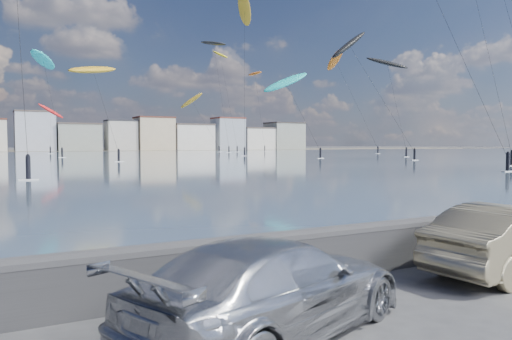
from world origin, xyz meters
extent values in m
cube|color=#374D61|center=(0.00, 91.50, 0.01)|extent=(500.00, 177.00, 0.00)
cube|color=#28282B|center=(0.00, 2.70, 0.45)|extent=(400.00, 0.35, 0.90)
cylinder|color=#28282B|center=(0.00, 2.70, 0.90)|extent=(400.00, 0.36, 0.36)
cube|color=#B2B7C6|center=(11.00, 186.00, 6.75)|extent=(13.00, 10.00, 13.50)
cube|color=#4C423D|center=(11.00, 186.00, 13.80)|extent=(13.26, 10.20, 0.60)
cube|color=gray|center=(25.50, 186.00, 4.75)|extent=(15.00, 12.00, 9.50)
cube|color=#4C423D|center=(25.50, 186.00, 9.80)|extent=(15.30, 12.24, 0.60)
cube|color=beige|center=(41.00, 186.00, 5.50)|extent=(11.00, 9.00, 11.00)
cube|color=#2D2D33|center=(41.00, 186.00, 11.30)|extent=(11.22, 9.18, 0.60)
cube|color=beige|center=(54.00, 186.00, 6.25)|extent=(14.00, 11.00, 12.50)
cube|color=#562D23|center=(54.00, 186.00, 12.80)|extent=(14.28, 11.22, 0.60)
cube|color=white|center=(69.50, 186.00, 5.00)|extent=(16.00, 12.00, 10.00)
cube|color=#4C423D|center=(69.50, 186.00, 10.30)|extent=(16.32, 12.24, 0.60)
cube|color=#9EA8B7|center=(86.00, 186.00, 6.50)|extent=(12.00, 10.00, 13.00)
cube|color=brown|center=(86.00, 186.00, 13.30)|extent=(12.24, 10.20, 0.60)
cube|color=white|center=(99.50, 186.00, 4.50)|extent=(14.00, 11.00, 9.00)
cube|color=#4C423D|center=(99.50, 186.00, 9.30)|extent=(14.28, 11.22, 0.60)
cube|color=gray|center=(114.00, 186.00, 5.75)|extent=(15.00, 12.00, 11.50)
cube|color=#383330|center=(114.00, 186.00, 11.80)|extent=(15.30, 12.24, 0.60)
imported|color=#B1B4B9|center=(-0.57, 0.58, 0.72)|extent=(5.33, 3.66, 1.43)
cube|color=white|center=(40.45, 25.41, 0.05)|extent=(1.40, 0.42, 0.08)
cylinder|color=black|center=(40.45, 25.41, 0.95)|extent=(0.36, 0.36, 1.70)
sphere|color=black|center=(40.45, 25.41, 1.85)|extent=(0.28, 0.28, 0.28)
cylinder|color=black|center=(38.50, 29.77, 12.20)|extent=(3.93, 8.76, 21.82)
ellipsoid|color=black|center=(55.39, 68.34, 21.01)|extent=(9.57, 5.12, 7.41)
cube|color=white|center=(56.91, 53.29, 0.05)|extent=(1.40, 0.42, 0.08)
cylinder|color=black|center=(56.91, 53.29, 0.95)|extent=(0.36, 0.36, 1.70)
sphere|color=black|center=(56.91, 53.29, 1.85)|extent=(0.28, 0.28, 0.28)
cylinder|color=black|center=(56.15, 60.81, 11.16)|extent=(1.55, 15.08, 19.73)
ellipsoid|color=orange|center=(78.73, 148.57, 27.02)|extent=(2.98, 9.39, 1.89)
cube|color=white|center=(78.88, 141.76, 0.05)|extent=(1.40, 0.42, 0.08)
cylinder|color=black|center=(78.88, 141.76, 0.95)|extent=(0.36, 0.36, 1.70)
sphere|color=black|center=(78.88, 141.76, 1.85)|extent=(0.28, 0.28, 0.28)
cylinder|color=black|center=(78.81, 145.16, 14.16)|extent=(0.18, 6.83, 25.73)
ellipsoid|color=#BF8C19|center=(11.44, 79.28, 14.76)|extent=(10.21, 8.84, 3.18)
cube|color=white|center=(13.14, 69.40, 0.05)|extent=(1.40, 0.42, 0.08)
cylinder|color=black|center=(13.14, 69.40, 0.95)|extent=(0.36, 0.36, 1.70)
sphere|color=black|center=(13.14, 69.40, 1.85)|extent=(0.28, 0.28, 0.28)
cylinder|color=black|center=(12.29, 74.34, 8.03)|extent=(1.73, 9.92, 13.48)
ellipsoid|color=#19BFBF|center=(50.54, 82.78, 15.33)|extent=(9.74, 4.87, 6.12)
cube|color=white|center=(49.45, 68.84, 0.05)|extent=(1.40, 0.42, 0.08)
cylinder|color=black|center=(49.45, 68.84, 0.95)|extent=(0.36, 0.36, 1.70)
sphere|color=black|center=(49.45, 68.84, 1.85)|extent=(0.28, 0.28, 0.28)
cylinder|color=black|center=(49.99, 75.81, 8.32)|extent=(1.12, 13.96, 14.05)
ellipsoid|color=black|center=(72.98, 77.20, 20.23)|extent=(7.95, 8.48, 4.05)
cube|color=white|center=(70.23, 68.33, 0.05)|extent=(1.40, 0.42, 0.08)
cylinder|color=black|center=(70.23, 68.33, 0.95)|extent=(0.36, 0.36, 1.70)
sphere|color=black|center=(70.23, 68.33, 1.85)|extent=(0.28, 0.28, 0.28)
cylinder|color=black|center=(71.61, 72.77, 10.77)|extent=(2.79, 8.91, 18.94)
cube|color=white|center=(52.10, 32.96, 0.05)|extent=(1.40, 0.42, 0.08)
cylinder|color=black|center=(52.10, 32.96, 0.95)|extent=(0.36, 0.36, 1.70)
sphere|color=black|center=(52.10, 32.96, 1.85)|extent=(0.28, 0.28, 0.28)
cylinder|color=black|center=(52.79, 37.59, 16.12)|extent=(1.42, 9.28, 29.65)
ellipsoid|color=red|center=(12.47, 149.39, 12.02)|extent=(8.70, 7.52, 5.48)
cube|color=white|center=(10.53, 134.62, 0.05)|extent=(1.40, 0.42, 0.08)
cylinder|color=black|center=(10.53, 134.62, 0.95)|extent=(0.36, 0.36, 1.70)
sphere|color=black|center=(10.53, 134.62, 1.85)|extent=(0.28, 0.28, 0.28)
cylinder|color=black|center=(11.50, 142.01, 6.66)|extent=(1.97, 14.80, 10.75)
ellipsoid|color=#BF8C19|center=(55.95, 150.41, 16.89)|extent=(8.11, 5.35, 6.24)
cube|color=white|center=(59.74, 136.65, 0.05)|extent=(1.40, 0.42, 0.08)
cylinder|color=black|center=(59.74, 136.65, 0.95)|extent=(0.36, 0.36, 1.70)
sphere|color=black|center=(59.74, 136.65, 1.85)|extent=(0.28, 0.28, 0.28)
cylinder|color=black|center=(57.84, 143.53, 9.09)|extent=(3.82, 13.79, 15.61)
ellipsoid|color=#19BFBF|center=(6.85, 109.55, 20.39)|extent=(7.41, 10.53, 3.95)
cube|color=white|center=(8.70, 96.96, 0.05)|extent=(1.40, 0.42, 0.08)
cylinder|color=black|center=(8.70, 96.96, 0.95)|extent=(0.36, 0.36, 1.70)
sphere|color=black|center=(8.70, 96.96, 1.85)|extent=(0.28, 0.28, 0.28)
cylinder|color=black|center=(7.78, 103.25, 10.85)|extent=(1.88, 12.62, 19.11)
ellipsoid|color=yellow|center=(63.30, 143.66, 31.55)|extent=(3.98, 7.86, 4.04)
cube|color=white|center=(65.56, 135.84, 0.05)|extent=(1.40, 0.42, 0.08)
cylinder|color=black|center=(65.56, 135.84, 0.95)|extent=(0.36, 0.36, 1.70)
sphere|color=black|center=(65.56, 135.84, 1.85)|extent=(0.28, 0.28, 0.28)
cylinder|color=black|center=(64.43, 139.75, 16.43)|extent=(2.30, 7.85, 30.26)
ellipsoid|color=orange|center=(83.70, 109.64, 26.52)|extent=(3.57, 8.46, 6.23)
cube|color=white|center=(87.35, 95.50, 0.05)|extent=(1.40, 0.42, 0.08)
cylinder|color=black|center=(87.35, 95.50, 0.95)|extent=(0.36, 0.36, 1.70)
sphere|color=black|center=(87.35, 95.50, 1.85)|extent=(0.28, 0.28, 0.28)
cylinder|color=black|center=(85.52, 102.57, 13.91)|extent=(3.69, 14.17, 25.24)
ellipsoid|color=black|center=(60.52, 142.60, 34.66)|extent=(8.45, 5.29, 1.86)
cube|color=white|center=(58.44, 126.85, 0.05)|extent=(1.40, 0.42, 0.08)
cylinder|color=black|center=(58.44, 126.85, 0.95)|extent=(0.36, 0.36, 1.70)
sphere|color=black|center=(58.44, 126.85, 1.85)|extent=(0.28, 0.28, 0.28)
cylinder|color=black|center=(59.48, 134.72, 17.98)|extent=(2.12, 15.78, 33.38)
cube|color=white|center=(-1.44, 35.31, 0.05)|extent=(1.40, 0.42, 0.08)
cylinder|color=black|center=(-1.44, 35.31, 0.95)|extent=(0.36, 0.36, 1.70)
sphere|color=black|center=(-1.44, 35.31, 1.85)|extent=(0.28, 0.28, 0.28)
cylinder|color=black|center=(-1.55, 38.58, 9.58)|extent=(0.25, 6.56, 16.57)
ellipsoid|color=#BF8C19|center=(48.27, 96.87, 33.22)|extent=(7.44, 9.09, 6.75)
cube|color=white|center=(45.01, 90.57, 0.05)|extent=(1.40, 0.42, 0.08)
cylinder|color=black|center=(45.01, 90.57, 0.95)|extent=(0.36, 0.36, 1.70)
sphere|color=black|center=(45.01, 90.57, 1.85)|extent=(0.28, 0.28, 0.28)
cylinder|color=black|center=(46.64, 93.72, 17.26)|extent=(3.30, 6.33, 31.93)
camera|label=1|loc=(-4.15, -5.52, 2.78)|focal=35.00mm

